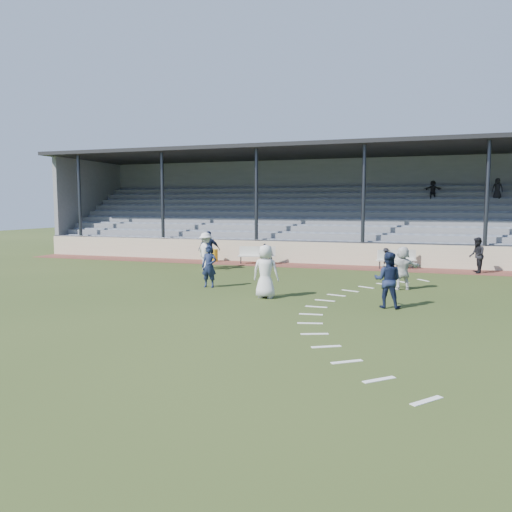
{
  "coord_description": "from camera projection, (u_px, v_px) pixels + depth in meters",
  "views": [
    {
      "loc": [
        5.93,
        -15.46,
        3.23
      ],
      "look_at": [
        0.0,
        2.5,
        1.3
      ],
      "focal_mm": 35.0,
      "sensor_mm": 36.0,
      "label": 1
    }
  ],
  "objects": [
    {
      "name": "cinder_track",
      "position": [
        303.0,
        266.0,
        26.7
      ],
      "size": [
        34.0,
        2.0,
        0.02
      ],
      "primitive_type": "cube",
      "color": "brown",
      "rests_on": "ground"
    },
    {
      "name": "retaining_wall",
      "position": [
        307.0,
        253.0,
        27.63
      ],
      "size": [
        34.0,
        0.18,
        1.2
      ],
      "primitive_type": "cube",
      "color": "beige",
      "rests_on": "ground"
    },
    {
      "name": "bench_left",
      "position": [
        257.0,
        253.0,
        27.43
      ],
      "size": [
        2.04,
        0.9,
        0.95
      ],
      "rotation": [
        0.0,
        0.0,
        0.23
      ],
      "color": "silver",
      "rests_on": "cinder_track"
    },
    {
      "name": "ground",
      "position": [
        233.0,
        302.0,
        16.78
      ],
      "size": [
        90.0,
        90.0,
        0.0
      ],
      "primitive_type": "plane",
      "color": "#2F3D19",
      "rests_on": "ground"
    },
    {
      "name": "sub_left_near",
      "position": [
        269.0,
        255.0,
        27.09
      ],
      "size": [
        0.43,
        0.34,
        1.03
      ],
      "primitive_type": "imported",
      "rotation": [
        0.0,
        0.0,
        3.42
      ],
      "color": "black",
      "rests_on": "cinder_track"
    },
    {
      "name": "player_white_back",
      "position": [
        402.0,
        268.0,
        19.1
      ],
      "size": [
        1.63,
        1.06,
        1.68
      ],
      "primitive_type": "imported",
      "rotation": [
        0.0,
        0.0,
        3.54
      ],
      "color": "silver",
      "rests_on": "ground"
    },
    {
      "name": "bench_right",
      "position": [
        396.0,
        257.0,
        25.35
      ],
      "size": [
        2.01,
        1.17,
        0.95
      ],
      "rotation": [
        0.0,
        0.0,
        0.38
      ],
      "color": "silver",
      "rests_on": "cinder_track"
    },
    {
      "name": "grandstand",
      "position": [
        323.0,
        221.0,
        31.92
      ],
      "size": [
        34.6,
        9.0,
        6.61
      ],
      "color": "gray",
      "rests_on": "ground"
    },
    {
      "name": "player_white_lead",
      "position": [
        266.0,
        271.0,
        17.34
      ],
      "size": [
        0.93,
        0.62,
        1.87
      ],
      "primitive_type": "imported",
      "rotation": [
        0.0,
        0.0,
        3.17
      ],
      "color": "silver",
      "rests_on": "ground"
    },
    {
      "name": "player_white_wing",
      "position": [
        206.0,
        251.0,
        24.99
      ],
      "size": [
        1.38,
        1.29,
        1.87
      ],
      "primitive_type": "imported",
      "rotation": [
        0.0,
        0.0,
        2.49
      ],
      "color": "silver",
      "rests_on": "ground"
    },
    {
      "name": "sub_right",
      "position": [
        386.0,
        258.0,
        25.45
      ],
      "size": [
        0.71,
        0.45,
        1.04
      ],
      "primitive_type": "imported",
      "rotation": [
        0.0,
        0.0,
        3.05
      ],
      "color": "black",
      "rests_on": "cinder_track"
    },
    {
      "name": "football",
      "position": [
        268.0,
        294.0,
        17.62
      ],
      "size": [
        0.22,
        0.22,
        0.22
      ],
      "primitive_type": "sphere",
      "color": "#E95F0D",
      "rests_on": "ground"
    },
    {
      "name": "trash_bin",
      "position": [
        214.0,
        255.0,
        28.55
      ],
      "size": [
        0.44,
        0.44,
        0.7
      ],
      "primitive_type": "cylinder",
      "color": "gold",
      "rests_on": "cinder_track"
    },
    {
      "name": "sub_left_far",
      "position": [
        265.0,
        254.0,
        27.25
      ],
      "size": [
        0.66,
        0.28,
        1.12
      ],
      "primitive_type": "imported",
      "rotation": [
        0.0,
        0.0,
        3.13
      ],
      "color": "black",
      "rests_on": "cinder_track"
    },
    {
      "name": "official",
      "position": [
        477.0,
        255.0,
        23.58
      ],
      "size": [
        0.7,
        0.87,
        1.71
      ],
      "primitive_type": "imported",
      "rotation": [
        0.0,
        0.0,
        4.77
      ],
      "color": "black",
      "rests_on": "cinder_track"
    },
    {
      "name": "player_navy_lead",
      "position": [
        209.0,
        266.0,
        19.62
      ],
      "size": [
        0.63,
        0.44,
        1.66
      ],
      "primitive_type": "imported",
      "rotation": [
        0.0,
        0.0,
        0.07
      ],
      "color": "#151E3C",
      "rests_on": "ground"
    },
    {
      "name": "player_navy_wing",
      "position": [
        209.0,
        250.0,
        25.68
      ],
      "size": [
        1.19,
        0.71,
        1.91
      ],
      "primitive_type": "imported",
      "rotation": [
        0.0,
        0.0,
        3.37
      ],
      "color": "#151E3C",
      "rests_on": "ground"
    },
    {
      "name": "player_navy_mid",
      "position": [
        388.0,
        280.0,
        15.68
      ],
      "size": [
        0.9,
        0.72,
        1.77
      ],
      "primitive_type": "imported",
      "rotation": [
        0.0,
        0.0,
        3.08
      ],
      "color": "#151E3C",
      "rests_on": "ground"
    },
    {
      "name": "penalty_arc",
      "position": [
        357.0,
        309.0,
        15.49
      ],
      "size": [
        3.89,
        14.63,
        0.01
      ],
      "color": "white",
      "rests_on": "ground"
    }
  ]
}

